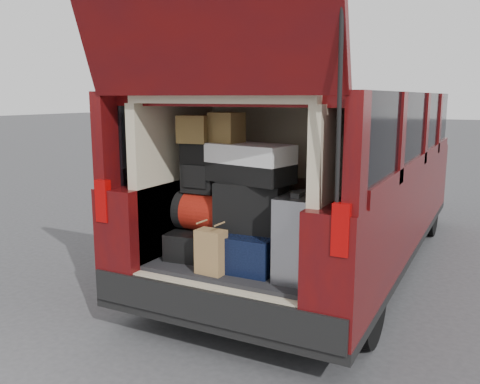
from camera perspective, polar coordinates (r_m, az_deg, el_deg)
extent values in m
plane|color=#363639|center=(3.83, -0.80, -16.45)|extent=(80.00, 80.00, 0.00)
cylinder|color=black|center=(4.42, -7.83, -8.25)|extent=(0.24, 0.64, 0.64)
cylinder|color=black|center=(3.77, 13.49, -11.83)|extent=(0.24, 0.64, 0.64)
cylinder|color=black|center=(7.27, 7.28, -0.72)|extent=(0.24, 0.64, 0.64)
cylinder|color=black|center=(6.90, 20.18, -1.92)|extent=(0.24, 0.64, 0.64)
cube|color=black|center=(5.53, 9.43, -5.06)|extent=(1.90, 4.85, 0.08)
cube|color=#450B0F|center=(5.71, 2.06, 0.12)|extent=(0.33, 4.85, 0.80)
cube|color=#450B0F|center=(5.25, 17.75, -1.33)|extent=(0.33, 4.85, 0.80)
cube|color=#450B0F|center=(5.33, 9.92, 10.36)|extent=(1.82, 4.46, 0.10)
cube|color=black|center=(5.57, 0.78, 7.53)|extent=(0.12, 4.25, 0.68)
cube|color=black|center=(5.04, 19.11, 6.62)|extent=(0.12, 4.25, 0.68)
cube|color=black|center=(3.43, -3.16, -12.44)|extent=(1.86, 0.16, 0.22)
cube|color=#990505|center=(3.71, -15.10, -0.96)|extent=(0.10, 0.06, 0.30)
cube|color=#990505|center=(2.87, 11.31, -4.17)|extent=(0.10, 0.06, 0.30)
cube|color=black|center=(3.85, 1.13, -7.87)|extent=(1.24, 1.05, 0.06)
cube|color=#B4A88B|center=(4.03, -7.28, 1.75)|extent=(0.08, 1.05, 1.15)
cube|color=#B4A88B|center=(3.47, 11.00, 0.18)|extent=(0.08, 1.05, 1.15)
cube|color=#B4A88B|center=(4.20, 4.51, 2.16)|extent=(1.34, 0.06, 1.15)
cube|color=#B4A88B|center=(3.65, 1.20, 10.44)|extent=(1.34, 1.05, 0.06)
cube|color=#450B0F|center=(3.05, -5.29, 20.35)|extent=(1.75, 0.38, 1.02)
cylinder|color=black|center=(2.71, 10.97, 8.49)|extent=(0.02, 0.90, 0.76)
cube|color=black|center=(3.94, 1.12, -11.26)|extent=(1.24, 1.05, 0.55)
cube|color=black|center=(3.91, -4.54, -5.61)|extent=(0.42, 0.54, 0.20)
cube|color=black|center=(3.68, 1.23, -6.18)|extent=(0.49, 0.59, 0.25)
cube|color=silver|center=(3.38, 6.54, -5.09)|extent=(0.24, 0.38, 0.56)
cube|color=olive|center=(3.49, -3.28, -6.72)|extent=(0.21, 0.14, 0.31)
cube|color=#9D1A0E|center=(3.81, -3.87, -2.22)|extent=(0.45, 0.30, 0.29)
cube|color=black|center=(3.60, 1.28, -1.64)|extent=(0.50, 0.33, 0.34)
cube|color=black|center=(3.78, -4.49, 2.74)|extent=(0.26, 0.16, 0.37)
cube|color=silver|center=(3.58, 1.15, 3.27)|extent=(0.65, 0.42, 0.27)
cube|color=olive|center=(3.75, -5.12, 7.05)|extent=(0.24, 0.21, 0.20)
cube|color=olive|center=(3.69, -1.52, 7.26)|extent=(0.24, 0.21, 0.22)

